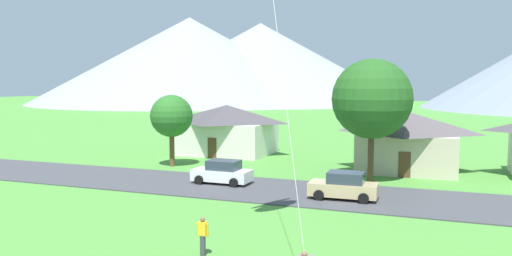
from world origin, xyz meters
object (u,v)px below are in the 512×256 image
house_leftmost (227,129)px  parked_car_tan_mid_west (344,186)px  house_right_center (408,140)px  tree_center (172,116)px  parked_car_white_west_end (222,172)px  tree_left_of_center (372,99)px  watcher_person (203,235)px

house_leftmost → parked_car_tan_mid_west: (15.04, -16.01, -1.72)m
house_right_center → tree_center: bearing=-165.9°
parked_car_tan_mid_west → tree_center: bearing=156.0°
parked_car_white_west_end → parked_car_tan_mid_west: size_ratio=0.99×
tree_left_of_center → tree_center: bearing=177.9°
house_leftmost → house_right_center: size_ratio=1.14×
house_leftmost → parked_car_white_west_end: 15.64m
parked_car_white_west_end → watcher_person: bearing=-68.7°
tree_center → parked_car_tan_mid_west: 18.27m
house_leftmost → parked_car_white_west_end: house_leftmost is taller
house_leftmost → parked_car_tan_mid_west: house_leftmost is taller
tree_center → parked_car_white_west_end: 9.89m
parked_car_tan_mid_west → watcher_person: parked_car_tan_mid_west is taller
parked_car_white_west_end → parked_car_tan_mid_west: (9.03, -1.67, 0.00)m
tree_left_of_center → parked_car_tan_mid_west: 8.49m
house_right_center → tree_center: 20.02m
tree_left_of_center → parked_car_white_west_end: size_ratio=2.13×
tree_left_of_center → tree_center: size_ratio=1.45×
house_leftmost → tree_center: size_ratio=1.53×
parked_car_tan_mid_west → watcher_person: size_ratio=2.54×
house_leftmost → watcher_person: size_ratio=5.67×
house_leftmost → house_right_center: house_leftmost is taller
tree_left_of_center → parked_car_tan_mid_west: (-0.70, -6.68, -5.20)m
house_leftmost → watcher_person: (11.39, -28.13, -1.71)m
house_right_center → parked_car_white_west_end: 16.00m
house_right_center → parked_car_tan_mid_west: 12.61m
watcher_person → house_leftmost: bearing=112.0°
house_right_center → parked_car_white_west_end: (-11.98, -10.47, -1.65)m
house_leftmost → house_right_center: 18.40m
parked_car_tan_mid_west → house_right_center: bearing=76.3°
tree_left_of_center → parked_car_tan_mid_west: bearing=-96.0°
tree_center → watcher_person: size_ratio=3.71×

